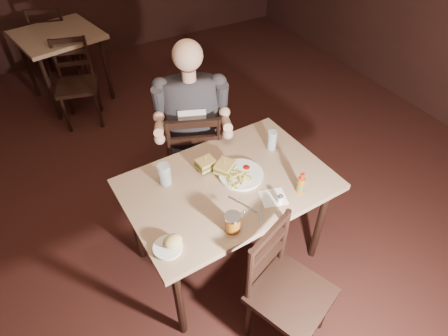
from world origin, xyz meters
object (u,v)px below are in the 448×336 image
bg_chair_far (55,42)px  main_table (228,191)px  dinner_plate (241,175)px  chair_near (291,295)px  bg_table (59,41)px  chair_far (194,155)px  diner (191,107)px  glass_left (165,174)px  bg_chair_near (77,86)px  side_plate (168,248)px  hot_sauce (301,183)px  syrup_dispenser (233,223)px  glass_right (272,140)px

bg_chair_far → main_table: bearing=113.0°
dinner_plate → chair_near: bearing=-95.2°
bg_table → bg_chair_far: (0.00, 0.55, -0.22)m
chair_far → bg_chair_far: 2.75m
chair_far → diner: diner is taller
main_table → glass_left: glass_left is taller
bg_chair_near → side_plate: (-0.01, -2.52, 0.35)m
dinner_plate → glass_left: bearing=158.5°
bg_chair_far → hot_sauce: bg_chair_far is taller
main_table → bg_chair_near: bearing=102.5°
bg_chair_near → diner: bearing=-57.0°
diner → hot_sauce: diner is taller
chair_near → bg_chair_near: chair_near is taller
chair_far → diner: 0.48m
bg_chair_near → glass_left: size_ratio=6.06×
chair_near → hot_sauce: (0.30, 0.40, 0.40)m
main_table → dinner_plate: bearing=6.2°
bg_chair_far → hot_sauce: 3.73m
glass_left → syrup_dispenser: size_ratio=1.25×
glass_left → hot_sauce: bearing=-33.9°
bg_chair_far → dinner_plate: bearing=114.7°
chair_far → bg_chair_near: chair_far is taller
bg_table → hot_sauce: hot_sauce is taller
bg_chair_far → side_plate: size_ratio=6.03×
main_table → bg_chair_near: size_ratio=1.51×
chair_near → diner: 1.38m
bg_chair_near → glass_right: (0.91, -2.10, 0.41)m
glass_right → chair_near: bearing=-115.0°
hot_sauce → chair_far: bearing=106.5°
bg_table → diner: size_ratio=1.02×
bg_table → bg_chair_near: bg_chair_near is taller
chair_near → glass_left: bearing=92.1°
chair_near → bg_chair_far: 4.05m
syrup_dispenser → bg_chair_near: bearing=94.5°
bg_table → syrup_dispenser: (0.34, -3.12, 0.15)m
chair_far → syrup_dispenser: size_ratio=8.31×
dinner_plate → glass_left: size_ratio=1.93×
bg_chair_far → glass_right: bg_chair_far is taller
chair_far → side_plate: chair_far is taller
dinner_plate → syrup_dispenser: syrup_dispenser is taller
diner → chair_far: bearing=90.0°
chair_far → dinner_plate: (0.03, -0.64, 0.31)m
main_table → syrup_dispenser: size_ratio=11.38×
dinner_plate → hot_sauce: (0.24, -0.28, 0.06)m
bg_table → glass_left: 2.62m
hot_sauce → side_plate: 0.85m
chair_near → bg_chair_near: bearing=78.9°
bg_table → glass_left: size_ratio=6.69×
glass_right → hot_sauce: hot_sauce is taller
chair_far → dinner_plate: 0.71m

